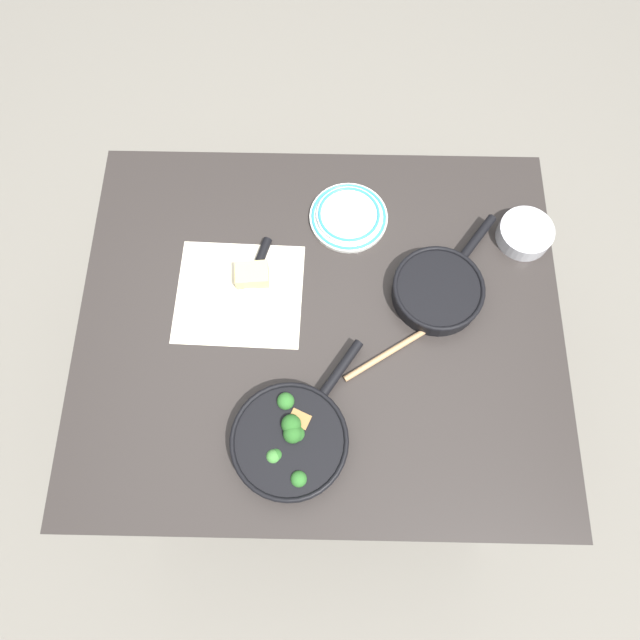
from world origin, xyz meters
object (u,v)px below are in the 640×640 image
Objects in this scene: skillet_broccoli at (291,439)px; dinner_plate_stack at (349,216)px; skillet_eggs at (438,290)px; prep_bowl_steel at (525,234)px; grater_knife at (257,268)px; wooden_spoon at (417,335)px; cheese_block at (252,275)px.

skillet_broccoli is 0.62m from dinner_plate_stack.
prep_bowl_steel is (0.24, 0.17, -0.00)m from skillet_eggs.
skillet_broccoli reaches higher than grater_knife.
wooden_spoon is at bearing -135.90° from prep_bowl_steel.
skillet_eggs is 0.13m from wooden_spoon.
dinner_plate_stack is at bearing 84.48° from wooden_spoon.
dinner_plate_stack is (-0.23, 0.22, -0.01)m from skillet_eggs.
dinner_plate_stack is at bearing 82.35° from skillet_eggs.
dinner_plate_stack is (0.25, 0.19, -0.01)m from cheese_block.
grater_knife is 0.72m from prep_bowl_steel.
cheese_block is at bearing 49.04° from skillet_broccoli.
skillet_eggs reaches higher than cheese_block.
wooden_spoon is at bearing 82.82° from grater_knife.
dinner_plate_stack is at bearing 21.19° from skillet_broccoli.
dinner_plate_stack is (-0.17, 0.34, 0.00)m from wooden_spoon.
skillet_eggs reaches higher than grater_knife.
cheese_block reaches higher than dinner_plate_stack.
wooden_spoon is (-0.06, -0.12, -0.02)m from skillet_eggs.
cheese_block is at bearing -169.47° from prep_bowl_steel.
skillet_eggs is 1.09× the size of wooden_spoon.
prep_bowl_steel is at bearing 114.88° from grater_knife.
skillet_broccoli reaches higher than wooden_spoon.
skillet_broccoli is 1.15× the size of skillet_eggs.
cheese_block is at bearing 122.05° from skillet_eggs.
cheese_block is 0.62× the size of prep_bowl_steel.
wooden_spoon is at bearing -168.93° from skillet_eggs.
prep_bowl_steel reaches higher than wooden_spoon.
wooden_spoon is 3.43× the size of cheese_block.
skillet_broccoli is at bearing -102.56° from dinner_plate_stack.
skillet_eggs reaches higher than dinner_plate_stack.
cheese_block is (-0.42, 0.15, 0.01)m from wooden_spoon.
skillet_eggs is at bearing -9.55° from skillet_broccoli.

